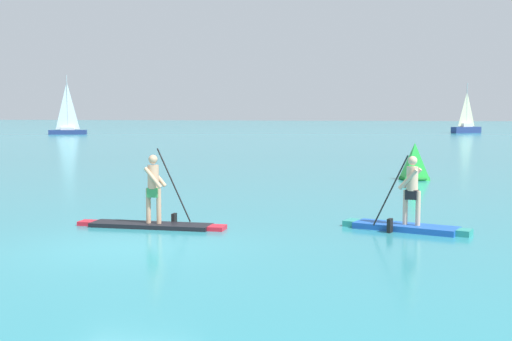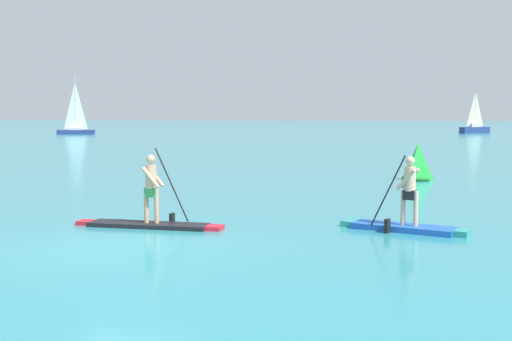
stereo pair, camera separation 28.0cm
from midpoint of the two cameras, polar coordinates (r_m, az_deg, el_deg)
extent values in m
plane|color=teal|center=(13.53, -11.77, -6.52)|extent=(440.00, 440.00, 0.00)
cube|color=black|center=(15.71, -9.60, -4.70)|extent=(2.89, 0.73, 0.10)
cube|color=red|center=(15.19, -3.92, -4.97)|extent=(0.37, 0.47, 0.10)
cube|color=red|center=(16.38, -14.86, -4.40)|extent=(0.37, 0.41, 0.10)
cylinder|color=tan|center=(15.57, -8.93, -3.07)|extent=(0.11, 0.11, 0.82)
cylinder|color=tan|center=(15.66, -9.81, -3.03)|extent=(0.11, 0.11, 0.82)
cube|color=#338C4C|center=(15.58, -9.39, -1.88)|extent=(0.26, 0.23, 0.22)
cylinder|color=tan|center=(15.54, -9.41, -0.54)|extent=(0.26, 0.26, 0.55)
sphere|color=tan|center=(15.50, -9.43, 0.97)|extent=(0.21, 0.21, 0.21)
cylinder|color=tan|center=(15.66, -9.03, -0.52)|extent=(0.44, 0.10, 0.50)
cylinder|color=tan|center=(15.38, -9.45, -0.63)|extent=(0.44, 0.10, 0.50)
cylinder|color=black|center=(15.84, -7.64, -1.25)|extent=(0.84, 0.05, 1.76)
cube|color=black|center=(15.95, -7.60, -4.28)|extent=(0.08, 0.20, 0.32)
cube|color=blue|center=(15.45, 12.34, -4.84)|extent=(2.44, 1.36, 0.13)
cube|color=teal|center=(15.90, 7.82, -4.49)|extent=(0.42, 0.56, 0.13)
cube|color=teal|center=(15.11, 17.11, -5.17)|extent=(0.40, 0.50, 0.13)
cylinder|color=beige|center=(15.39, 12.30, -3.14)|extent=(0.11, 0.11, 0.79)
cylinder|color=beige|center=(15.30, 13.35, -3.20)|extent=(0.11, 0.11, 0.79)
cube|color=black|center=(15.30, 12.84, -2.04)|extent=(0.31, 0.29, 0.22)
cylinder|color=beige|center=(15.27, 12.87, -0.69)|extent=(0.26, 0.26, 0.54)
sphere|color=beige|center=(15.23, 12.90, 0.83)|extent=(0.21, 0.21, 0.21)
cylinder|color=beige|center=(15.14, 12.52, -0.75)|extent=(0.45, 0.21, 0.51)
cylinder|color=beige|center=(15.43, 12.86, -0.65)|extent=(0.45, 0.21, 0.51)
cylinder|color=black|center=(14.97, 11.05, -1.75)|extent=(0.77, 0.26, 1.64)
cube|color=black|center=(15.08, 11.00, -4.72)|extent=(0.13, 0.21, 0.32)
pyramid|color=green|center=(27.21, 13.29, 0.79)|extent=(1.40, 1.40, 1.48)
torus|color=#167226|center=(27.26, 13.27, -0.64)|extent=(1.25, 1.25, 0.12)
cube|color=navy|center=(86.12, -16.07, 3.21)|extent=(4.71, 2.74, 0.56)
cylinder|color=#B2B2B7|center=(86.09, -16.13, 5.67)|extent=(0.12, 0.12, 6.86)
pyramid|color=white|center=(86.09, -16.13, 5.44)|extent=(1.87, 1.02, 5.94)
cube|color=silver|center=(86.11, -16.08, 3.50)|extent=(1.84, 1.37, 0.33)
cube|color=navy|center=(92.61, 17.66, 3.36)|extent=(4.10, 3.83, 0.83)
cylinder|color=#B2B2B7|center=(92.59, 17.72, 5.43)|extent=(0.12, 0.12, 5.86)
pyramid|color=beige|center=(92.59, 17.71, 5.12)|extent=(1.64, 1.38, 4.64)
cube|color=silver|center=(92.60, 17.68, 3.78)|extent=(1.71, 1.64, 0.50)
camera|label=1|loc=(0.14, -90.42, -0.04)|focal=46.17mm
camera|label=2|loc=(0.14, 89.58, 0.04)|focal=46.17mm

